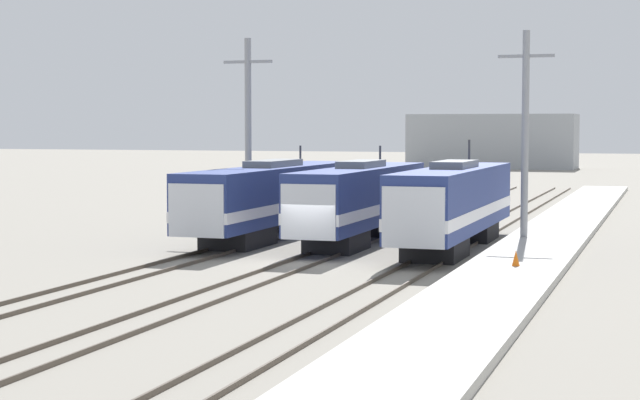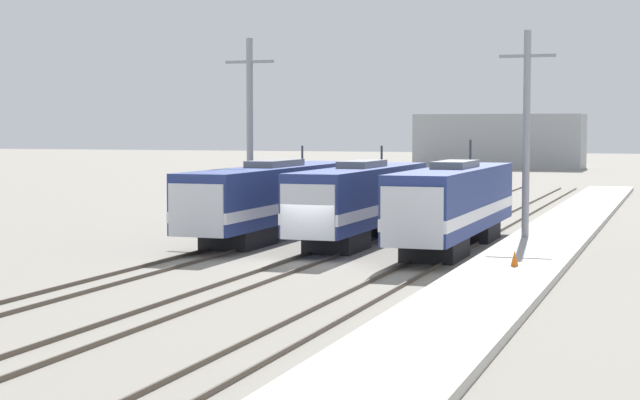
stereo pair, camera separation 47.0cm
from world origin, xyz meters
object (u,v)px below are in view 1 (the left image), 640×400
Objects in this scene: catenary_tower_left at (248,133)px; traffic_cone at (516,258)px; locomotive_center at (358,201)px; catenary_tower_right at (525,133)px; locomotive_far_left at (270,198)px; locomotive_far_right at (452,204)px.

traffic_cone is at bearing -35.62° from catenary_tower_left.
catenary_tower_right is (7.95, 2.88, 3.41)m from locomotive_center.
catenary_tower_right reaches higher than traffic_cone.
locomotive_far_left is at bearing -45.30° from catenary_tower_left.
locomotive_center is at bearing 136.09° from traffic_cone.
locomotive_far_right is at bearing -19.52° from catenary_tower_left.
catenary_tower_left is at bearing 134.70° from locomotive_far_left.
catenary_tower_left reaches higher than locomotive_center.
locomotive_far_right is at bearing 118.95° from traffic_cone.
locomotive_center reaches higher than traffic_cone.
locomotive_far_right reaches higher than traffic_cone.
locomotive_center is at bearing -21.88° from catenary_tower_left.
locomotive_far_left is 17.30m from traffic_cone.
catenary_tower_right is (15.12, 0.00, 0.00)m from catenary_tower_left.
traffic_cone is (1.24, -11.72, -4.94)m from catenary_tower_right.
catenary_tower_right is at bearing 9.07° from locomotive_far_left.
catenary_tower_left is 16.72× the size of traffic_cone.
catenary_tower_right reaches higher than locomotive_center.
locomotive_far_left is 10.47m from locomotive_far_right.
locomotive_center is 8.45m from catenary_tower_left.
locomotive_far_right is 1.60× the size of catenary_tower_right.
locomotive_far_left is 4.52m from catenary_tower_left.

